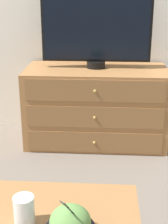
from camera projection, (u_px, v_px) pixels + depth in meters
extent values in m
plane|color=#70665B|center=(95.00, 126.00, 3.29)|extent=(12.00, 12.00, 0.00)
cube|color=#9E6B3D|center=(96.00, 106.00, 2.90)|extent=(1.16, 0.55, 0.64)
cube|color=brown|center=(94.00, 142.00, 2.71)|extent=(1.06, 0.01, 0.17)
sphere|color=tan|center=(94.00, 143.00, 2.71)|extent=(0.02, 0.02, 0.02)
cube|color=brown|center=(95.00, 117.00, 2.64)|extent=(1.06, 0.01, 0.17)
sphere|color=tan|center=(95.00, 118.00, 2.63)|extent=(0.02, 0.02, 0.02)
cube|color=brown|center=(95.00, 91.00, 2.56)|extent=(1.06, 0.01, 0.17)
sphere|color=tan|center=(95.00, 91.00, 2.56)|extent=(0.02, 0.02, 0.02)
cylinder|color=black|center=(96.00, 65.00, 2.80)|extent=(0.15, 0.15, 0.05)
cube|color=black|center=(96.00, 22.00, 2.69)|extent=(0.87, 0.04, 0.62)
cube|color=black|center=(96.00, 23.00, 2.67)|extent=(0.83, 0.01, 0.58)
ellipsoid|color=#66994C|center=(70.00, 222.00, 1.26)|extent=(0.15, 0.15, 0.12)
cube|color=black|center=(75.00, 215.00, 1.23)|extent=(0.07, 0.09, 0.14)
cube|color=black|center=(64.00, 204.00, 1.17)|extent=(0.03, 0.03, 0.03)
cylinder|color=beige|center=(25.00, 215.00, 1.33)|extent=(0.07, 0.07, 0.07)
cylinder|color=white|center=(24.00, 211.00, 1.32)|extent=(0.08, 0.08, 0.12)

